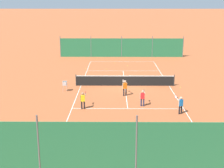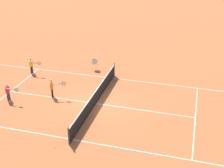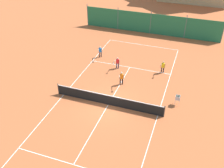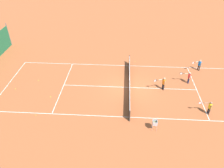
% 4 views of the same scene
% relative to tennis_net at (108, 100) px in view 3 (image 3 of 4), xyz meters
% --- Properties ---
extents(ground_plane, '(600.00, 600.00, 0.00)m').
position_rel_tennis_net_xyz_m(ground_plane, '(0.00, 0.00, -0.50)').
color(ground_plane, '#A8542D').
extents(court_line_markings, '(8.25, 23.85, 0.01)m').
position_rel_tennis_net_xyz_m(court_line_markings, '(0.00, 0.00, -0.50)').
color(court_line_markings, white).
rests_on(court_line_markings, ground).
extents(tennis_net, '(9.18, 0.08, 1.06)m').
position_rel_tennis_net_xyz_m(tennis_net, '(0.00, 0.00, 0.00)').
color(tennis_net, '#2D2D2D').
rests_on(tennis_net, ground).
extents(windscreen_fence_far, '(17.28, 0.08, 2.90)m').
position_rel_tennis_net_xyz_m(windscreen_fence_far, '(-0.00, 15.50, 0.81)').
color(windscreen_fence_far, '#236B42').
rests_on(windscreen_fence_far, ground).
extents(player_near_service, '(0.42, 1.12, 1.32)m').
position_rel_tennis_net_xyz_m(player_near_service, '(0.11, 3.14, 0.27)').
color(player_near_service, black).
rests_on(player_near_service, ground).
extents(player_near_baseline, '(0.42, 1.04, 1.24)m').
position_rel_tennis_net_xyz_m(player_near_baseline, '(3.26, 6.43, 0.23)').
color(player_near_baseline, black).
rests_on(player_near_baseline, ground).
extents(player_far_baseline, '(0.47, 1.06, 1.25)m').
position_rel_tennis_net_xyz_m(player_far_baseline, '(-3.62, 7.41, 0.23)').
color(player_far_baseline, black).
rests_on(player_far_baseline, ground).
extents(player_far_service, '(0.42, 1.02, 1.22)m').
position_rel_tennis_net_xyz_m(player_far_service, '(-1.14, 5.76, 0.21)').
color(player_far_service, '#23284C').
rests_on(player_far_service, ground).
extents(tennis_ball_service_box, '(0.07, 0.07, 0.07)m').
position_rel_tennis_net_xyz_m(tennis_ball_service_box, '(-5.00, 0.67, -0.47)').
color(tennis_ball_service_box, '#CCE033').
rests_on(tennis_ball_service_box, ground).
extents(ball_hopper, '(0.36, 0.36, 0.89)m').
position_rel_tennis_net_xyz_m(ball_hopper, '(5.30, 1.86, 0.15)').
color(ball_hopper, '#B7B7BC').
rests_on(ball_hopper, ground).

